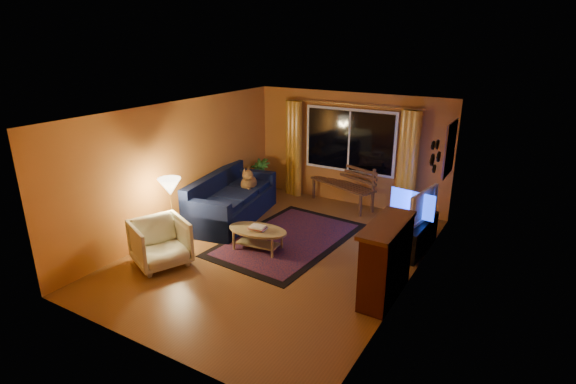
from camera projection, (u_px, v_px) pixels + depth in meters
The scene contains 22 objects.
floor at pixel (279, 253), 7.94m from camera, with size 4.50×6.00×0.02m, color brown.
ceiling at pixel (278, 111), 7.11m from camera, with size 4.50×6.00×0.02m, color white.
wall_back at pixel (350, 149), 9.98m from camera, with size 4.50×0.02×2.50m, color #C1742F.
wall_left at pixel (179, 167), 8.61m from camera, with size 0.02×6.00×2.50m, color #C1742F.
wall_right at pixel (413, 211), 6.44m from camera, with size 0.02×6.00×2.50m, color #C1742F.
window at pixel (349, 141), 9.86m from camera, with size 2.00×0.02×1.30m, color black.
curtain_rod at pixel (350, 104), 9.56m from camera, with size 0.03×0.03×3.20m, color #BF8C3F.
curtain_left at pixel (294, 149), 10.56m from camera, with size 0.36×0.36×2.24m, color gold.
curtain_right at pixel (408, 164), 9.26m from camera, with size 0.36×0.36×2.24m, color gold.
bench at pixel (342, 195), 10.11m from camera, with size 1.63×0.48×0.49m, color #4F301C.
potted_plant at pixel (260, 177), 10.69m from camera, with size 0.50×0.50×0.88m, color #235B1E.
sofa at pixel (232, 198), 9.26m from camera, with size 1.01×2.35×0.95m, color black.
dog at pixel (249, 179), 9.58m from camera, with size 0.35×0.48×0.53m, color brown, non-canonical shape.
armchair at pixel (160, 241), 7.41m from camera, with size 0.84×0.78×0.86m, color beige.
floor_lamp at pixel (172, 214), 7.95m from camera, with size 0.21×0.21×1.28m, color #BF8C3F.
rug at pixel (288, 239), 8.45m from camera, with size 1.87×2.96×0.02m, color maroon.
coffee_table at pixel (258, 239), 7.99m from camera, with size 1.10×1.10×0.40m, color #9A8855.
tv_console at pixel (415, 235), 8.00m from camera, with size 0.44×1.31×0.55m, color black.
television at pixel (418, 205), 7.81m from camera, with size 1.03×0.13×0.59m, color black.
fireplace at pixel (386, 262), 6.45m from camera, with size 0.40×1.20×1.10m, color maroon.
mirror_cluster at pixel (435, 154), 7.34m from camera, with size 0.06×0.60×0.56m, color black, non-canonical shape.
painting at pixel (450, 149), 8.32m from camera, with size 0.04×0.76×0.96m, color #E55330.
Camera 1 is at (3.77, -6.07, 3.62)m, focal length 28.00 mm.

